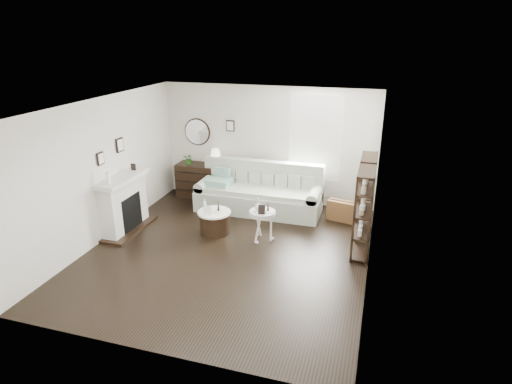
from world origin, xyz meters
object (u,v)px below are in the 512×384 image
(pedestal_table, at_px, (262,214))
(drum_table, at_px, (215,222))
(dresser, at_px, (203,181))
(sofa, at_px, (259,195))

(pedestal_table, bearing_deg, drum_table, 177.32)
(dresser, height_order, drum_table, dresser)
(sofa, xyz_separation_m, pedestal_table, (0.48, -1.45, 0.20))
(dresser, distance_m, drum_table, 2.06)
(sofa, height_order, drum_table, sofa)
(pedestal_table, bearing_deg, dresser, 137.97)
(drum_table, relative_size, pedestal_table, 1.08)
(sofa, height_order, dresser, sofa)
(sofa, distance_m, pedestal_table, 1.54)
(sofa, xyz_separation_m, drum_table, (-0.53, -1.40, -0.12))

